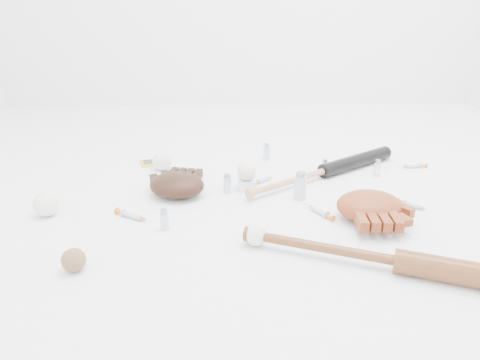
{
  "coord_description": "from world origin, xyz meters",
  "views": [
    {
      "loc": [
        -0.1,
        -1.51,
        0.71
      ],
      "look_at": [
        -0.05,
        0.07,
        0.06
      ],
      "focal_mm": 35.0,
      "sensor_mm": 36.0,
      "label": 1
    }
  ],
  "objects_px": {
    "glove_dark": "(177,185)",
    "pedestal": "(247,184)",
    "bat_dark": "(324,171)",
    "bat_wood": "(398,261)"
  },
  "relations": [
    {
      "from": "bat_dark",
      "to": "glove_dark",
      "type": "height_order",
      "value": "glove_dark"
    },
    {
      "from": "bat_wood",
      "to": "glove_dark",
      "type": "relative_size",
      "value": 3.82
    },
    {
      "from": "bat_dark",
      "to": "pedestal",
      "type": "distance_m",
      "value": 0.33
    },
    {
      "from": "bat_wood",
      "to": "pedestal",
      "type": "height_order",
      "value": "bat_wood"
    },
    {
      "from": "bat_dark",
      "to": "bat_wood",
      "type": "distance_m",
      "value": 0.68
    },
    {
      "from": "glove_dark",
      "to": "pedestal",
      "type": "xyz_separation_m",
      "value": [
        0.26,
        0.05,
        -0.03
      ]
    },
    {
      "from": "glove_dark",
      "to": "bat_wood",
      "type": "bearing_deg",
      "value": -26.96
    },
    {
      "from": "bat_wood",
      "to": "glove_dark",
      "type": "xyz_separation_m",
      "value": [
        -0.64,
        0.52,
        0.01
      ]
    },
    {
      "from": "pedestal",
      "to": "bat_dark",
      "type": "bearing_deg",
      "value": 17.46
    },
    {
      "from": "glove_dark",
      "to": "pedestal",
      "type": "bearing_deg",
      "value": 24.42
    }
  ]
}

